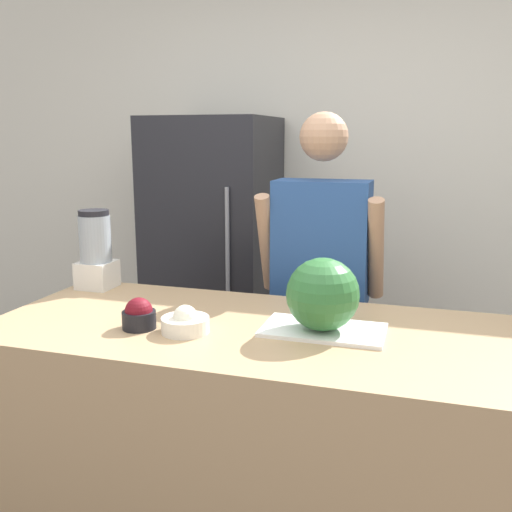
{
  "coord_description": "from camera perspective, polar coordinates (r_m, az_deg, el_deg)",
  "views": [
    {
      "loc": [
        0.59,
        -1.43,
        1.57
      ],
      "look_at": [
        0.0,
        0.46,
        1.16
      ],
      "focal_mm": 40.0,
      "sensor_mm": 36.0,
      "label": 1
    }
  ],
  "objects": [
    {
      "name": "cutting_board",
      "position": [
        2.01,
        6.76,
        -7.36
      ],
      "size": [
        0.42,
        0.25,
        0.01
      ],
      "color": "white",
      "rests_on": "counter_island"
    },
    {
      "name": "bowl_cream",
      "position": [
        2.0,
        -7.08,
        -6.62
      ],
      "size": [
        0.17,
        0.17,
        0.1
      ],
      "color": "white",
      "rests_on": "counter_island"
    },
    {
      "name": "wall_back",
      "position": [
        3.66,
        8.0,
        7.47
      ],
      "size": [
        8.0,
        0.06,
        2.6
      ],
      "color": "white",
      "rests_on": "ground_plane"
    },
    {
      "name": "person",
      "position": [
        2.7,
        6.44,
        -3.5
      ],
      "size": [
        0.57,
        0.27,
        1.68
      ],
      "color": "#333338",
      "rests_on": "ground_plane"
    },
    {
      "name": "refrigerator",
      "position": [
        3.54,
        -4.19,
        -0.07
      ],
      "size": [
        0.71,
        0.69,
        1.69
      ],
      "color": "#232328",
      "rests_on": "ground_plane"
    },
    {
      "name": "counter_island",
      "position": [
        2.24,
        -0.33,
        -18.12
      ],
      "size": [
        1.91,
        0.84,
        0.91
      ],
      "color": "tan",
      "rests_on": "ground_plane"
    },
    {
      "name": "bowl_cherries",
      "position": [
        2.06,
        -11.63,
        -5.84
      ],
      "size": [
        0.12,
        0.12,
        0.11
      ],
      "color": "black",
      "rests_on": "counter_island"
    },
    {
      "name": "blender",
      "position": [
        2.63,
        -15.73,
        0.5
      ],
      "size": [
        0.15,
        0.15,
        0.35
      ],
      "color": "silver",
      "rests_on": "counter_island"
    },
    {
      "name": "watermelon",
      "position": [
        1.96,
        6.69,
        -3.83
      ],
      "size": [
        0.25,
        0.25,
        0.25
      ],
      "color": "#2D6B33",
      "rests_on": "cutting_board"
    }
  ]
}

